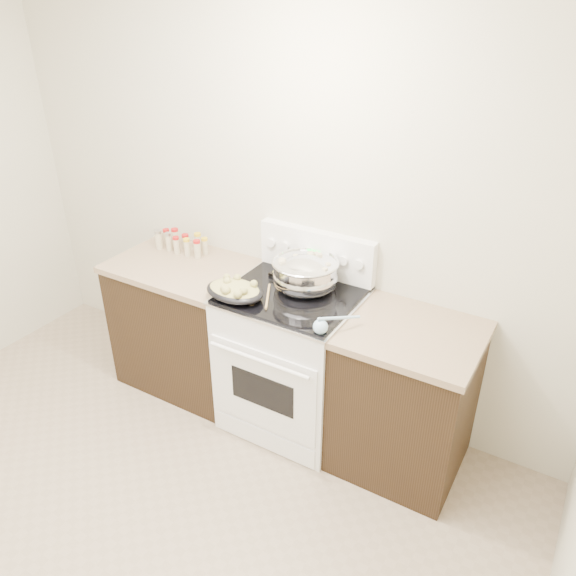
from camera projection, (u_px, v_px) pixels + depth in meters
The scene contains 11 objects.
ground_plane at pixel (88, 561), 2.80m from camera, with size 4.00×3.50×0.02m, color tan.
room_shell at pixel (5, 250), 1.98m from camera, with size 4.10×3.60×2.75m.
counter_left at pixel (189, 323), 3.87m from camera, with size 0.93×0.67×0.92m.
counter_right at pixel (404, 399), 3.17m from camera, with size 0.73×0.67×0.92m.
kitchen_range at pixel (292, 356), 3.48m from camera, with size 0.78×0.73×1.22m.
mixing_bowl at pixel (305, 275), 3.27m from camera, with size 0.39×0.39×0.23m.
roasting_pan at pixel (235, 290), 3.19m from camera, with size 0.37×0.26×0.11m.
baking_sheet at pixel (306, 274), 3.42m from camera, with size 0.40×0.31×0.06m.
wooden_spoon at pixel (257, 299), 3.18m from camera, with size 0.15×0.25×0.04m.
blue_ladle at pixel (323, 326), 2.89m from camera, with size 0.18×0.24×0.10m.
spice_jars at pixel (181, 242), 3.79m from camera, with size 0.38×0.15×0.13m.
Camera 1 is at (1.77, -1.04, 2.54)m, focal length 35.00 mm.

